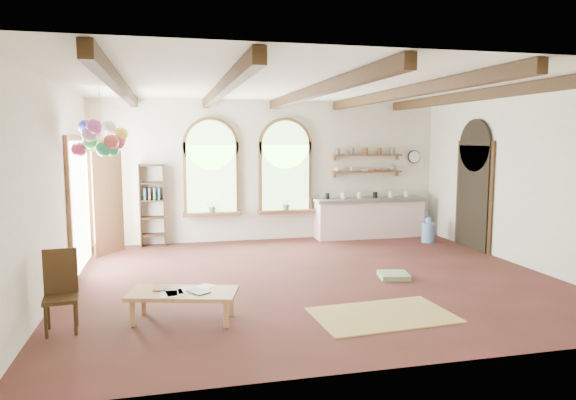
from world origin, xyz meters
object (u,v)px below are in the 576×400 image
object	(u,v)px
kitchen_counter	(369,217)
balloon_cluster	(101,139)
coffee_table	(183,295)
side_chair	(61,309)

from	to	relation	value
kitchen_counter	balloon_cluster	world-z (taller)	balloon_cluster
coffee_table	balloon_cluster	distance (m)	3.34
coffee_table	balloon_cluster	bearing A→B (deg)	116.72
side_chair	balloon_cluster	xyz separation A→B (m)	(0.25, 2.44, 2.04)
coffee_table	balloon_cluster	xyz separation A→B (m)	(-1.20, 2.39, 1.99)
kitchen_counter	side_chair	xyz separation A→B (m)	(-5.95, -4.83, -0.19)
coffee_table	side_chair	bearing A→B (deg)	-178.30
side_chair	balloon_cluster	size ratio (longest dim) A/B	0.87
side_chair	balloon_cluster	world-z (taller)	balloon_cluster
kitchen_counter	balloon_cluster	size ratio (longest dim) A/B	2.33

